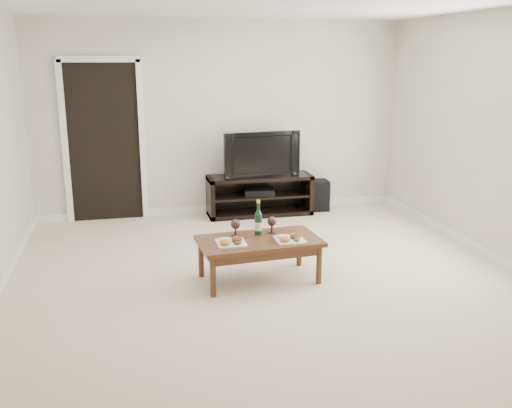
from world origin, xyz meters
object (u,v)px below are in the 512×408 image
object	(u,v)px
coffee_table	(259,260)
television	(260,153)
media_console	(260,195)
subwoofer	(318,195)

from	to	relation	value
coffee_table	television	bearing A→B (deg)	76.57
media_console	subwoofer	size ratio (longest dim) A/B	3.35
television	subwoofer	world-z (taller)	television
subwoofer	coffee_table	world-z (taller)	subwoofer
television	subwoofer	xyz separation A→B (m)	(0.86, 0.06, -0.64)
television	coffee_table	size ratio (longest dim) A/B	0.91
subwoofer	coffee_table	xyz separation A→B (m)	(-1.41, -2.37, -0.00)
media_console	coffee_table	world-z (taller)	media_console
media_console	subwoofer	world-z (taller)	media_console
media_console	television	xyz separation A→B (m)	(0.00, 0.00, 0.58)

